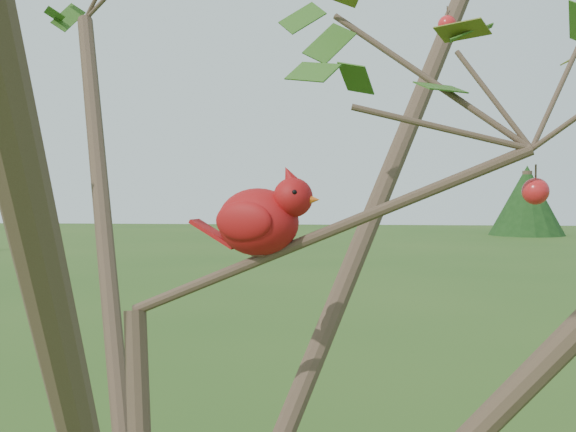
# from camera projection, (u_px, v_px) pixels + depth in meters

# --- Properties ---
(crabapple_tree) EXTENTS (2.35, 2.05, 2.95)m
(crabapple_tree) POSITION_uv_depth(u_px,v_px,m) (160.00, 204.00, 1.01)
(crabapple_tree) COLOR #473326
(crabapple_tree) RESTS_ON ground
(cardinal) EXTENTS (0.21, 0.13, 0.15)m
(cardinal) POSITION_uv_depth(u_px,v_px,m) (262.00, 218.00, 1.10)
(cardinal) COLOR #A70E15
(cardinal) RESTS_ON ground
(distant_trees) EXTENTS (45.18, 14.10, 3.10)m
(distant_trees) POSITION_uv_depth(u_px,v_px,m) (311.00, 208.00, 26.09)
(distant_trees) COLOR #473326
(distant_trees) RESTS_ON ground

